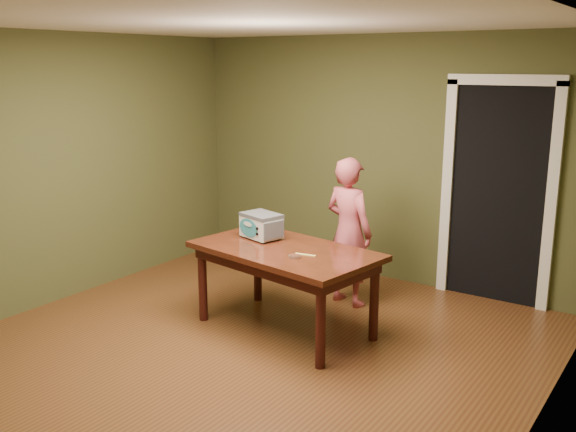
{
  "coord_description": "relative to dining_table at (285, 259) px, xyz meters",
  "views": [
    {
      "loc": [
        3.04,
        -3.67,
        2.3
      ],
      "look_at": [
        -0.14,
        1.0,
        0.95
      ],
      "focal_mm": 40.0,
      "sensor_mm": 36.0,
      "label": 1
    }
  ],
  "objects": [
    {
      "name": "dining_table",
      "position": [
        0.0,
        0.0,
        0.0
      ],
      "size": [
        1.72,
        1.13,
        0.75
      ],
      "rotation": [
        0.0,
        0.0,
        -0.15
      ],
      "color": "#33150B",
      "rests_on": "floor"
    },
    {
      "name": "child",
      "position": [
        0.13,
        0.89,
        0.07
      ],
      "size": [
        0.58,
        0.44,
        1.44
      ],
      "primitive_type": "imported",
      "rotation": [
        0.0,
        0.0,
        2.95
      ],
      "color": "#BF4E5A",
      "rests_on": "floor"
    },
    {
      "name": "floor",
      "position": [
        -0.04,
        -0.69,
        -0.65
      ],
      "size": [
        5.0,
        5.0,
        0.0
      ],
      "primitive_type": "plane",
      "color": "brown",
      "rests_on": "ground"
    },
    {
      "name": "toy_oven",
      "position": [
        -0.36,
        0.14,
        0.23
      ],
      "size": [
        0.42,
        0.34,
        0.23
      ],
      "rotation": [
        0.0,
        0.0,
        -0.27
      ],
      "color": "#4C4F54",
      "rests_on": "dining_table"
    },
    {
      "name": "room_shell",
      "position": [
        -0.04,
        -0.69,
        1.06
      ],
      "size": [
        4.52,
        5.02,
        2.61
      ],
      "color": "#424726",
      "rests_on": "ground"
    },
    {
      "name": "doorway",
      "position": [
        1.26,
        2.09,
        0.41
      ],
      "size": [
        1.1,
        0.66,
        2.25
      ],
      "color": "black",
      "rests_on": "ground"
    },
    {
      "name": "baking_pan",
      "position": [
        0.22,
        -0.18,
        0.11
      ],
      "size": [
        0.1,
        0.1,
        0.02
      ],
      "color": "silver",
      "rests_on": "dining_table"
    },
    {
      "name": "spatula",
      "position": [
        0.26,
        -0.08,
        0.1
      ],
      "size": [
        0.18,
        0.05,
        0.01
      ],
      "primitive_type": "cube",
      "rotation": [
        0.0,
        0.0,
        0.16
      ],
      "color": "#ECD366",
      "rests_on": "dining_table"
    }
  ]
}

